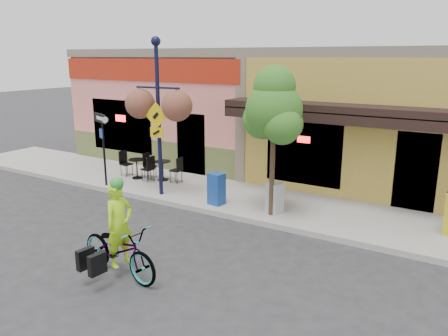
{
  "coord_description": "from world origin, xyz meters",
  "views": [
    {
      "loc": [
        5.84,
        -8.97,
        4.25
      ],
      "look_at": [
        0.12,
        0.5,
        1.4
      ],
      "focal_mm": 35.0,
      "sensor_mm": 36.0,
      "label": 1
    }
  ],
  "objects_px": {
    "building": "(314,108)",
    "cyclist_rider": "(120,236)",
    "newspaper_box_blue": "(216,189)",
    "newspaper_box_grey": "(275,198)",
    "bicycle": "(119,250)",
    "one_way_sign": "(104,150)",
    "lamp_post": "(159,118)",
    "street_tree": "(273,142)"
  },
  "relations": [
    {
      "from": "cyclist_rider",
      "to": "newspaper_box_blue",
      "type": "distance_m",
      "value": 4.31
    },
    {
      "from": "one_way_sign",
      "to": "street_tree",
      "type": "distance_m",
      "value": 5.83
    },
    {
      "from": "street_tree",
      "to": "building",
      "type": "bearing_deg",
      "value": 100.99
    },
    {
      "from": "building",
      "to": "cyclist_rider",
      "type": "bearing_deg",
      "value": -89.87
    },
    {
      "from": "bicycle",
      "to": "street_tree",
      "type": "height_order",
      "value": "street_tree"
    },
    {
      "from": "bicycle",
      "to": "newspaper_box_blue",
      "type": "relative_size",
      "value": 2.29
    },
    {
      "from": "lamp_post",
      "to": "newspaper_box_grey",
      "type": "height_order",
      "value": "lamp_post"
    },
    {
      "from": "building",
      "to": "cyclist_rider",
      "type": "xyz_separation_m",
      "value": [
        0.02,
        -10.76,
        -1.41
      ]
    },
    {
      "from": "lamp_post",
      "to": "newspaper_box_blue",
      "type": "relative_size",
      "value": 5.15
    },
    {
      "from": "building",
      "to": "street_tree",
      "type": "relative_size",
      "value": 4.62
    },
    {
      "from": "building",
      "to": "street_tree",
      "type": "distance_m",
      "value": 6.57
    },
    {
      "from": "newspaper_box_blue",
      "to": "one_way_sign",
      "type": "bearing_deg",
      "value": -167.17
    },
    {
      "from": "one_way_sign",
      "to": "street_tree",
      "type": "bearing_deg",
      "value": 25.94
    },
    {
      "from": "one_way_sign",
      "to": "newspaper_box_blue",
      "type": "bearing_deg",
      "value": 26.77
    },
    {
      "from": "newspaper_box_grey",
      "to": "newspaper_box_blue",
      "type": "bearing_deg",
      "value": -157.31
    },
    {
      "from": "bicycle",
      "to": "one_way_sign",
      "type": "xyz_separation_m",
      "value": [
        -4.49,
        4.0,
        0.78
      ]
    },
    {
      "from": "lamp_post",
      "to": "one_way_sign",
      "type": "xyz_separation_m",
      "value": [
        -2.14,
        -0.19,
        -1.15
      ]
    },
    {
      "from": "lamp_post",
      "to": "one_way_sign",
      "type": "height_order",
      "value": "lamp_post"
    },
    {
      "from": "building",
      "to": "one_way_sign",
      "type": "xyz_separation_m",
      "value": [
        -4.52,
        -6.76,
        -0.92
      ]
    },
    {
      "from": "bicycle",
      "to": "cyclist_rider",
      "type": "height_order",
      "value": "cyclist_rider"
    },
    {
      "from": "cyclist_rider",
      "to": "newspaper_box_grey",
      "type": "height_order",
      "value": "cyclist_rider"
    },
    {
      "from": "bicycle",
      "to": "cyclist_rider",
      "type": "relative_size",
      "value": 1.23
    },
    {
      "from": "bicycle",
      "to": "newspaper_box_grey",
      "type": "bearing_deg",
      "value": -9.45
    },
    {
      "from": "building",
      "to": "bicycle",
      "type": "bearing_deg",
      "value": -90.14
    },
    {
      "from": "bicycle",
      "to": "newspaper_box_grey",
      "type": "relative_size",
      "value": 2.49
    },
    {
      "from": "newspaper_box_blue",
      "to": "newspaper_box_grey",
      "type": "xyz_separation_m",
      "value": [
        1.71,
        0.2,
        -0.04
      ]
    },
    {
      "from": "lamp_post",
      "to": "one_way_sign",
      "type": "distance_m",
      "value": 2.44
    },
    {
      "from": "lamp_post",
      "to": "newspaper_box_grey",
      "type": "bearing_deg",
      "value": -0.2
    },
    {
      "from": "bicycle",
      "to": "one_way_sign",
      "type": "distance_m",
      "value": 6.06
    },
    {
      "from": "newspaper_box_blue",
      "to": "lamp_post",
      "type": "bearing_deg",
      "value": -168.52
    },
    {
      "from": "one_way_sign",
      "to": "lamp_post",
      "type": "bearing_deg",
      "value": 27.98
    },
    {
      "from": "bicycle",
      "to": "newspaper_box_blue",
      "type": "distance_m",
      "value": 4.3
    },
    {
      "from": "lamp_post",
      "to": "cyclist_rider",
      "type": "bearing_deg",
      "value": -64.88
    },
    {
      "from": "one_way_sign",
      "to": "cyclist_rider",
      "type": "bearing_deg",
      "value": -18.48
    },
    {
      "from": "bicycle",
      "to": "lamp_post",
      "type": "xyz_separation_m",
      "value": [
        -2.35,
        4.19,
        1.93
      ]
    },
    {
      "from": "cyclist_rider",
      "to": "lamp_post",
      "type": "distance_m",
      "value": 5.1
    },
    {
      "from": "lamp_post",
      "to": "newspaper_box_blue",
      "type": "bearing_deg",
      "value": -2.14
    },
    {
      "from": "cyclist_rider",
      "to": "street_tree",
      "type": "distance_m",
      "value": 4.66
    },
    {
      "from": "cyclist_rider",
      "to": "newspaper_box_grey",
      "type": "distance_m",
      "value": 4.66
    },
    {
      "from": "building",
      "to": "newspaper_box_blue",
      "type": "distance_m",
      "value": 6.7
    },
    {
      "from": "one_way_sign",
      "to": "newspaper_box_grey",
      "type": "xyz_separation_m",
      "value": [
        5.79,
        0.48,
        -0.76
      ]
    },
    {
      "from": "building",
      "to": "street_tree",
      "type": "bearing_deg",
      "value": -79.01
    }
  ]
}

